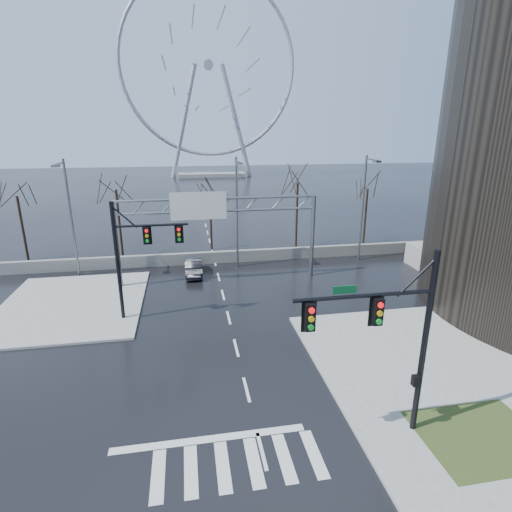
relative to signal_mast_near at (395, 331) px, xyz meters
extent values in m
plane|color=black|center=(-5.14, 4.04, -4.87)|extent=(260.00, 260.00, 0.00)
cube|color=gray|center=(4.86, 6.04, -4.80)|extent=(12.00, 10.00, 0.15)
cube|color=gray|center=(-16.14, 16.04, -4.80)|extent=(10.00, 12.00, 0.15)
cube|color=#30401A|center=(3.86, -0.96, -4.72)|extent=(5.00, 4.00, 0.02)
cube|color=slate|center=(-5.14, 24.04, -4.32)|extent=(52.00, 0.50, 1.10)
cylinder|color=black|center=(1.36, 0.04, -0.87)|extent=(0.24, 0.24, 8.00)
cylinder|color=black|center=(-1.34, 0.04, 1.53)|extent=(5.40, 0.16, 0.16)
cube|color=black|center=(-0.84, -0.11, 0.93)|extent=(0.35, 0.28, 1.05)
cube|color=black|center=(-3.44, -0.11, 0.93)|extent=(0.35, 0.28, 1.05)
cylinder|color=black|center=(-12.14, 13.04, -0.87)|extent=(0.24, 0.24, 8.00)
cylinder|color=black|center=(-9.84, 13.04, 1.53)|extent=(4.60, 0.16, 0.16)
cube|color=black|center=(-10.14, 12.89, 0.93)|extent=(0.35, 0.28, 1.05)
cube|color=black|center=(-8.14, 12.89, 0.93)|extent=(0.35, 0.28, 1.05)
cylinder|color=slate|center=(-13.14, 19.04, -1.37)|extent=(0.36, 0.36, 7.00)
cylinder|color=slate|center=(2.86, 19.04, -1.37)|extent=(0.36, 0.36, 7.00)
cylinder|color=slate|center=(-5.14, 19.04, 2.13)|extent=(16.00, 0.20, 0.20)
cylinder|color=slate|center=(-5.14, 19.04, 1.13)|extent=(16.00, 0.20, 0.20)
cube|color=#094721|center=(-6.64, 18.89, 1.63)|extent=(4.20, 0.10, 2.00)
cube|color=silver|center=(-6.64, 18.83, 1.63)|extent=(4.40, 0.02, 2.20)
cylinder|color=slate|center=(-17.14, 22.54, 0.13)|extent=(0.20, 0.20, 10.00)
cylinder|color=slate|center=(-17.14, 21.44, 4.83)|extent=(0.12, 2.20, 0.12)
cube|color=slate|center=(-17.14, 20.44, 4.73)|extent=(0.50, 0.70, 0.18)
cylinder|color=slate|center=(-3.14, 22.54, 0.13)|extent=(0.20, 0.20, 10.00)
cylinder|color=slate|center=(-3.14, 21.44, 4.83)|extent=(0.12, 2.20, 0.12)
cube|color=slate|center=(-3.14, 20.44, 4.73)|extent=(0.50, 0.70, 0.18)
cylinder|color=slate|center=(8.86, 22.54, 0.13)|extent=(0.20, 0.20, 10.00)
cylinder|color=slate|center=(8.86, 21.44, 4.83)|extent=(0.12, 2.20, 0.12)
cube|color=slate|center=(8.86, 20.44, 4.73)|extent=(0.50, 0.70, 0.18)
cylinder|color=black|center=(-23.14, 28.04, -1.72)|extent=(0.24, 0.24, 6.30)
cylinder|color=black|center=(-14.14, 27.54, -1.50)|extent=(0.24, 0.24, 6.75)
cylinder|color=black|center=(-5.14, 28.54, -1.95)|extent=(0.24, 0.24, 5.85)
cylinder|color=black|center=(3.86, 27.54, -1.36)|extent=(0.24, 0.24, 7.02)
cylinder|color=black|center=(11.86, 28.04, -1.81)|extent=(0.24, 0.24, 6.12)
cube|color=gray|center=(-0.14, 99.04, -4.37)|extent=(18.00, 6.00, 1.00)
torus|color=#B2B2B7|center=(-0.14, 99.04, 23.13)|extent=(45.00, 1.00, 45.00)
cylinder|color=#B2B2B7|center=(-0.14, 99.04, 23.13)|extent=(2.40, 1.50, 2.40)
cylinder|color=#B2B2B7|center=(-7.14, 99.04, 9.13)|extent=(8.28, 1.20, 28.82)
cylinder|color=#B2B2B7|center=(6.86, 99.04, 9.13)|extent=(8.28, 1.20, 28.82)
imported|color=black|center=(-7.25, 21.04, -4.19)|extent=(1.45, 4.12, 1.36)
camera|label=1|loc=(-7.60, -12.50, 7.30)|focal=28.00mm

